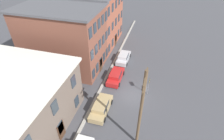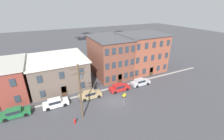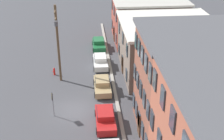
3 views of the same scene
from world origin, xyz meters
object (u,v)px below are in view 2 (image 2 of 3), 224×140
at_px(car_red, 119,87).
at_px(utility_pole, 80,90).
at_px(car_tan, 90,94).
at_px(caution_sign, 124,97).
at_px(fire_hydrant, 75,121).
at_px(car_green, 15,112).
at_px(car_silver, 140,82).
at_px(car_white, 55,103).

relative_size(car_red, utility_pole, 0.47).
height_order(car_tan, car_red, same).
relative_size(caution_sign, fire_hydrant, 2.85).
distance_m(car_green, car_silver, 24.70).
relative_size(car_white, car_red, 1.00).
xyz_separation_m(car_tan, caution_sign, (4.71, -5.13, 1.09)).
xyz_separation_m(car_silver, fire_hydrant, (-16.35, -5.71, -0.27)).
height_order(car_green, fire_hydrant, car_green).
relative_size(car_tan, car_silver, 1.00).
xyz_separation_m(car_green, car_white, (6.27, -0.10, 0.00)).
bearing_deg(car_red, car_white, 178.84).
distance_m(car_red, car_silver, 5.49).
bearing_deg(utility_pole, car_green, 152.56).
xyz_separation_m(car_red, utility_pole, (-9.32, -4.78, 4.48)).
bearing_deg(car_green, car_red, -1.07).
distance_m(car_red, fire_hydrant, 12.24).
relative_size(car_red, car_silver, 1.00).
xyz_separation_m(car_red, fire_hydrant, (-10.85, -5.66, -0.27)).
height_order(car_silver, fire_hydrant, car_silver).
xyz_separation_m(car_silver, utility_pole, (-14.81, -4.83, 4.48)).
bearing_deg(car_green, car_silver, -0.72).
relative_size(caution_sign, utility_pole, 0.29).
relative_size(car_white, fire_hydrant, 4.58).
height_order(car_white, caution_sign, caution_sign).
bearing_deg(car_red, caution_sign, -109.23).
xyz_separation_m(car_green, car_tan, (12.74, -0.25, 0.00)).
distance_m(utility_pole, fire_hydrant, 5.06).
bearing_deg(car_silver, car_green, 179.28).
height_order(car_tan, utility_pole, utility_pole).
bearing_deg(car_green, caution_sign, -17.16).
height_order(car_green, car_white, same).
height_order(car_silver, utility_pole, utility_pole).
xyz_separation_m(car_white, car_silver, (18.43, -0.21, 0.00)).
distance_m(car_white, utility_pole, 7.65).
xyz_separation_m(car_red, car_silver, (5.49, 0.05, 0.00)).
bearing_deg(fire_hydrant, caution_sign, 3.98).
bearing_deg(car_white, car_tan, -1.38).
bearing_deg(caution_sign, car_red, 70.77).
bearing_deg(car_green, car_tan, -1.15).
bearing_deg(fire_hydrant, car_red, 27.55).
relative_size(car_tan, car_red, 1.00).
bearing_deg(caution_sign, utility_pole, 178.08).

